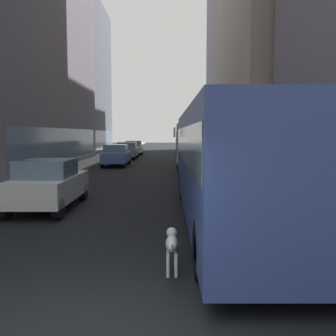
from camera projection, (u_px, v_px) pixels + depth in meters
name	position (u px, v px, depth m)	size (l,w,h in m)	color
ground_plane	(156.00, 157.00, 38.97)	(120.00, 120.00, 0.00)	black
sidewalk_left	(101.00, 156.00, 38.94)	(2.40, 110.00, 0.15)	#9E9991
sidewalk_right	(211.00, 156.00, 38.98)	(2.40, 110.00, 0.15)	#9E9991
building_left_far	(63.00, 78.00, 47.06)	(9.44, 15.95, 18.73)	slate
building_right_far	(250.00, 43.00, 48.73)	(9.43, 22.25, 28.21)	slate
transit_bus	(229.00, 158.00, 10.38)	(2.78, 11.53, 3.05)	#33478C
car_blue_hatchback	(115.00, 155.00, 28.17)	(1.74, 4.42, 1.62)	#4C6BB7
car_white_van	(47.00, 184.00, 12.17)	(1.72, 4.01, 1.62)	silver
car_grey_wagon	(126.00, 150.00, 35.85)	(1.81, 4.06, 1.62)	slate
car_silver_sedan	(133.00, 148.00, 42.63)	(1.84, 3.97, 1.62)	#B7BABF
box_truck	(194.00, 146.00, 23.42)	(2.30, 7.50, 3.05)	#A51919
dalmatian_dog	(171.00, 243.00, 6.67)	(0.22, 0.96, 0.72)	white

